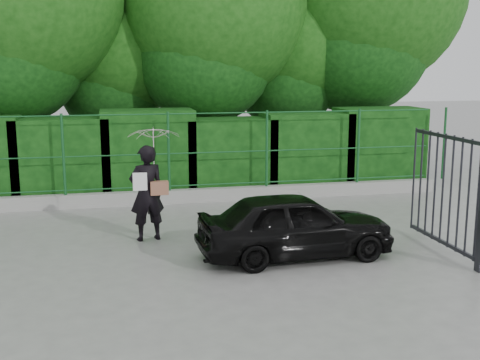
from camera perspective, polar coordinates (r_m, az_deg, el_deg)
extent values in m
plane|color=gray|center=(9.59, -6.33, -8.23)|extent=(80.00, 80.00, 0.00)
cube|color=#9E9E99|center=(13.88, -8.33, -1.66)|extent=(14.00, 0.25, 0.30)
cylinder|color=#164F23|center=(13.70, -16.40, 2.31)|extent=(0.06, 0.06, 1.80)
cylinder|color=#164F23|center=(13.72, -6.78, 2.70)|extent=(0.06, 0.06, 1.80)
cylinder|color=#164F23|center=(14.13, 2.55, 2.99)|extent=(0.06, 0.06, 1.80)
cylinder|color=#164F23|center=(14.88, 11.16, 3.20)|extent=(0.06, 0.06, 1.80)
cylinder|color=#164F23|center=(15.94, 18.78, 3.32)|extent=(0.06, 0.06, 1.80)
cylinder|color=#164F23|center=(13.83, -8.35, -0.65)|extent=(13.60, 0.03, 0.03)
cylinder|color=#164F23|center=(13.70, -8.44, 2.43)|extent=(13.60, 0.03, 0.03)
cylinder|color=#164F23|center=(13.60, -8.55, 6.18)|extent=(13.60, 0.03, 0.03)
cube|color=black|center=(14.73, -16.49, 1.94)|extent=(2.20, 1.20, 1.92)
cube|color=black|center=(14.70, -8.70, 2.56)|extent=(2.20, 1.20, 2.08)
cube|color=black|center=(14.98, -1.03, 2.35)|extent=(2.20, 1.20, 1.83)
cube|color=black|center=(15.48, 6.25, 2.77)|extent=(2.20, 1.20, 1.94)
cube|color=black|center=(16.22, 12.98, 3.09)|extent=(2.20, 1.20, 2.04)
cylinder|color=black|center=(16.38, -19.84, 7.13)|extent=(0.36, 0.36, 4.50)
cylinder|color=black|center=(17.59, -11.04, 5.74)|extent=(0.36, 0.36, 3.25)
sphere|color=#14470F|center=(17.54, -11.28, 12.09)|extent=(3.90, 3.90, 3.90)
cylinder|color=black|center=(16.81, -2.40, 7.41)|extent=(0.36, 0.36, 4.25)
sphere|color=#14470F|center=(16.85, -2.47, 16.09)|extent=(5.10, 5.10, 5.10)
cylinder|color=black|center=(18.11, 5.09, 6.43)|extent=(0.36, 0.36, 3.50)
sphere|color=#14470F|center=(18.07, 5.20, 13.08)|extent=(4.20, 4.20, 4.20)
cylinder|color=black|center=(18.40, 11.51, 8.27)|extent=(0.36, 0.36, 4.75)
cube|color=#25252C|center=(10.94, 18.52, -5.51)|extent=(0.05, 2.00, 0.06)
cube|color=#25252C|center=(10.60, 19.10, 3.89)|extent=(0.05, 2.00, 0.06)
cylinder|color=#25252C|center=(9.95, 21.60, -1.96)|extent=(0.04, 0.04, 1.90)
cylinder|color=#25252C|center=(10.15, 20.82, -1.66)|extent=(0.04, 0.04, 1.90)
cylinder|color=#25252C|center=(10.36, 20.08, -1.37)|extent=(0.04, 0.04, 1.90)
cylinder|color=#25252C|center=(10.56, 19.36, -1.10)|extent=(0.04, 0.04, 1.90)
cylinder|color=#25252C|center=(10.77, 18.66, -0.83)|extent=(0.04, 0.04, 1.90)
cylinder|color=#25252C|center=(10.98, 18.00, -0.58)|extent=(0.04, 0.04, 1.90)
cylinder|color=#25252C|center=(11.20, 17.36, -0.34)|extent=(0.04, 0.04, 1.90)
cylinder|color=#25252C|center=(11.41, 16.74, -0.10)|extent=(0.04, 0.04, 1.90)
cylinder|color=#25252C|center=(11.62, 16.15, 0.13)|extent=(0.04, 0.04, 1.90)
imported|color=black|center=(10.90, -8.83, -1.23)|extent=(0.71, 0.54, 1.74)
imported|color=white|center=(10.83, -8.17, 2.77)|extent=(0.93, 0.95, 0.85)
cube|color=#905A42|center=(10.82, -7.66, -0.75)|extent=(0.32, 0.15, 0.24)
cube|color=white|center=(10.73, -9.46, -0.15)|extent=(0.25, 0.02, 0.32)
imported|color=black|center=(9.92, 5.26, -4.24)|extent=(3.29, 1.48, 1.10)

